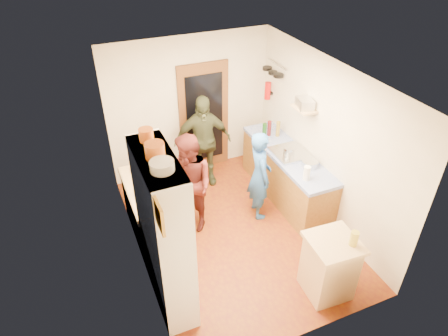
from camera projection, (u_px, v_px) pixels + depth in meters
floor at (235, 231)px, 6.41m from camera, size 3.00×4.00×0.02m
ceiling at (238, 75)px, 4.94m from camera, size 3.00×4.00×0.02m
wall_back at (190, 107)px, 7.21m from camera, size 3.00×0.02×2.60m
wall_front at (316, 261)px, 4.15m from camera, size 3.00×0.02×2.60m
wall_left at (130, 188)px, 5.19m from camera, size 0.02×4.00×2.60m
wall_right at (325, 142)px, 6.17m from camera, size 0.02×4.00×2.60m
door_frame at (204, 118)px, 7.40m from camera, size 0.95×0.06×2.10m
door_glass at (205, 119)px, 7.37m from camera, size 0.70×0.02×1.70m
hutch_body at (164, 235)px, 4.76m from camera, size 0.40×1.20×2.20m
hutch_top_shelf at (156, 159)px, 4.15m from camera, size 0.40×1.14×0.04m
plate_stack at (162, 166)px, 3.92m from camera, size 0.25×0.25×0.10m
orange_pot_a at (155, 150)px, 4.10m from camera, size 0.21×0.21×0.17m
orange_pot_b at (146, 135)px, 4.39m from camera, size 0.16×0.16×0.15m
left_counter_base at (152, 213)px, 6.12m from camera, size 0.60×1.40×0.85m
left_counter_top at (149, 189)px, 5.87m from camera, size 0.64×1.44×0.05m
toaster at (160, 202)px, 5.44m from camera, size 0.26×0.18×0.18m
kettle at (147, 190)px, 5.68m from camera, size 0.17×0.17×0.17m
orange_bowl at (150, 176)px, 6.02m from camera, size 0.25×0.25×0.10m
chopping_board at (141, 167)px, 6.30m from camera, size 0.34×0.28×0.02m
right_counter_base at (286, 176)px, 6.94m from camera, size 0.60×2.20×0.84m
right_counter_top at (288, 154)px, 6.69m from camera, size 0.62×2.22×0.06m
hob at (290, 153)px, 6.63m from camera, size 0.55×0.58×0.04m
pot_on_hob at (289, 151)px, 6.53m from camera, size 0.19×0.19×0.12m
bottle_a at (264, 131)px, 6.99m from camera, size 0.09×0.09×0.29m
bottle_b at (269, 128)px, 7.09m from camera, size 0.08×0.08×0.28m
bottle_c at (278, 129)px, 7.06m from camera, size 0.08×0.08×0.28m
paper_towel at (307, 173)px, 5.98m from camera, size 0.13×0.13×0.23m
mixing_bowl at (310, 163)px, 6.31m from camera, size 0.31×0.31×0.10m
island_base at (329, 268)px, 5.20m from camera, size 0.58×0.58×0.86m
island_top at (334, 243)px, 4.95m from camera, size 0.66×0.66×0.05m
cutting_board at (329, 241)px, 4.97m from camera, size 0.37×0.30×0.02m
oil_jar at (354, 238)px, 4.83m from camera, size 0.11×0.11×0.20m
pan_rail at (277, 64)px, 6.89m from camera, size 0.02×0.65×0.02m
pan_hang_a at (278, 75)px, 6.81m from camera, size 0.18×0.18×0.05m
pan_hang_b at (273, 73)px, 6.98m from camera, size 0.16×0.16×0.05m
pan_hang_c at (267, 68)px, 7.12m from camera, size 0.17×0.17×0.05m
wall_shelf at (304, 109)px, 6.24m from camera, size 0.26×0.42×0.03m
radio at (305, 103)px, 6.19m from camera, size 0.28×0.34×0.15m
ext_bracket at (270, 93)px, 7.37m from camera, size 0.06×0.10×0.04m
fire_extinguisher at (268, 91)px, 7.32m from camera, size 0.11×0.11×0.32m
picture_frame at (159, 217)px, 3.60m from camera, size 0.03×0.25×0.30m
person_hob at (262, 176)px, 6.34m from camera, size 0.45×0.61×1.54m
person_left at (190, 182)px, 6.12m from camera, size 0.85×0.96×1.64m
person_back at (203, 141)px, 7.06m from camera, size 1.07×0.60×1.73m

